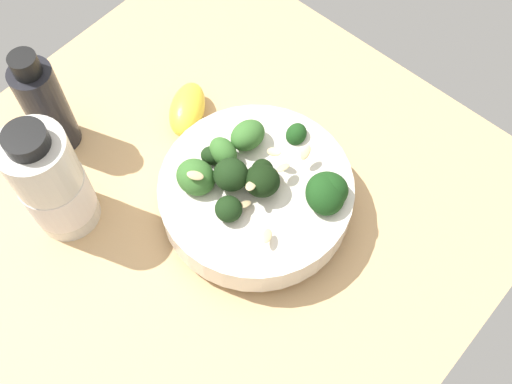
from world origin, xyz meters
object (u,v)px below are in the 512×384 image
at_px(lemon_wedge, 187,109).
at_px(bottle_short, 45,105).
at_px(bottle_tall, 53,184).
at_px(bowl_of_broccoli, 257,191).

bearing_deg(lemon_wedge, bottle_short, 142.80).
xyz_separation_m(lemon_wedge, bottle_short, (-0.13, 0.10, 0.05)).
bearing_deg(lemon_wedge, bottle_tall, 177.62).
bearing_deg(lemon_wedge, bowl_of_broccoli, -104.07).
bearing_deg(bowl_of_broccoli, lemon_wedge, 75.93).
relative_size(bottle_tall, bottle_short, 1.09).
height_order(lemon_wedge, bottle_short, bottle_short).
distance_m(bottle_tall, bottle_short, 0.11).
distance_m(bowl_of_broccoli, lemon_wedge, 0.16).
xyz_separation_m(bowl_of_broccoli, bottle_tall, (-0.15, 0.16, 0.03)).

